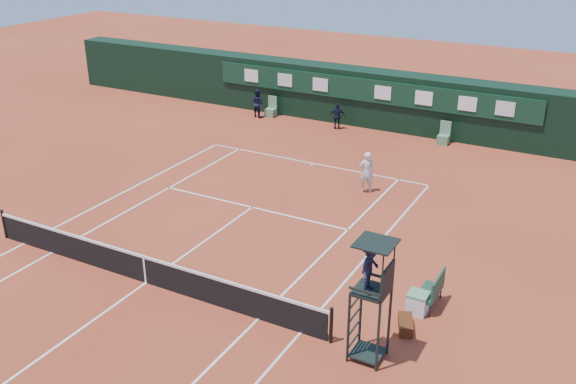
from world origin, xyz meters
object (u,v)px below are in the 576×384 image
(umpire_chair, at_px, (372,276))
(player_bench, at_px, (433,289))
(tennis_net, at_px, (145,269))
(player, at_px, (367,172))
(cooler, at_px, (418,303))

(umpire_chair, bearing_deg, player_bench, 75.67)
(player_bench, bearing_deg, tennis_net, -160.25)
(umpire_chair, distance_m, player_bench, 3.70)
(umpire_chair, xyz_separation_m, player, (-4.15, 10.13, -1.58))
(tennis_net, bearing_deg, player, 71.52)
(tennis_net, xyz_separation_m, cooler, (8.00, 2.50, -0.18))
(player_bench, relative_size, cooler, 1.86)
(player_bench, bearing_deg, umpire_chair, -104.33)
(tennis_net, distance_m, player_bench, 8.81)
(tennis_net, distance_m, player, 10.56)
(tennis_net, relative_size, umpire_chair, 3.77)
(umpire_chair, bearing_deg, cooler, 79.10)
(player_bench, bearing_deg, player, 125.12)
(tennis_net, distance_m, umpire_chair, 7.75)
(tennis_net, height_order, umpire_chair, umpire_chair)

